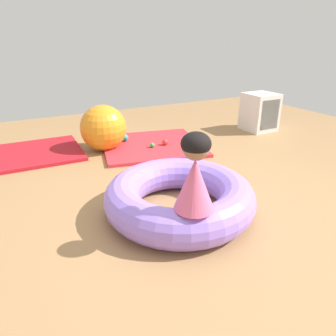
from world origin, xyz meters
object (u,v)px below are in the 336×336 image
Objects in this scene: storage_cube at (261,112)px; play_ball_teal at (125,138)px; play_ball_green at (152,145)px; exercise_ball_large at (103,128)px; inflatable_cushion at (179,197)px; child_in_pink at (195,173)px; play_ball_red at (165,142)px.

play_ball_teal is at bearing 170.94° from storage_cube.
play_ball_green is (0.22, -0.41, -0.02)m from play_ball_teal.
exercise_ball_large reaches higher than play_ball_teal.
exercise_ball_large is (-0.31, -0.10, 0.20)m from play_ball_teal.
child_in_pink is at bearing -107.26° from inflatable_cushion.
play_ball_red is 0.80m from exercise_ball_large.
play_ball_red is at bearing -44.14° from play_ball_teal.
inflatable_cushion is at bearing -146.03° from storage_cube.
child_in_pink is 8.58× the size of play_ball_green.
inflatable_cushion is 1.79m from exercise_ball_large.
play_ball_red is at bearing 106.64° from child_in_pink.
play_ball_teal is at bearing 17.51° from exercise_ball_large.
child_in_pink is 3.14m from storage_cube.
exercise_ball_large is at bearing 127.28° from child_in_pink.
inflatable_cushion is 1.90m from play_ball_teal.
storage_cube is (2.30, 1.55, 0.13)m from inflatable_cushion.
play_ball_red is at bearing -22.78° from exercise_ball_large.
storage_cube is at bearing -9.06° from play_ball_teal.
play_ball_green is at bearing -61.29° from play_ball_teal.
inflatable_cushion is at bearing -106.69° from play_ball_green.
storage_cube is (1.67, 0.07, 0.20)m from play_ball_red.
storage_cube reaches higher than play_ball_teal.
play_ball_green is at bearing 111.61° from child_in_pink.
play_ball_red is at bearing 2.38° from play_ball_green.
child_in_pink is at bearing -91.14° from exercise_ball_large.
exercise_ball_large is (-0.53, 0.31, 0.22)m from play_ball_green.
child_in_pink reaches higher than play_ball_green.
child_in_pink is at bearing -106.82° from play_ball_green.
child_in_pink is 0.94× the size of storage_cube.
storage_cube is at bearing 33.97° from inflatable_cushion.
play_ball_red is 1.69m from storage_cube.
child_in_pink reaches higher than exercise_ball_large.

